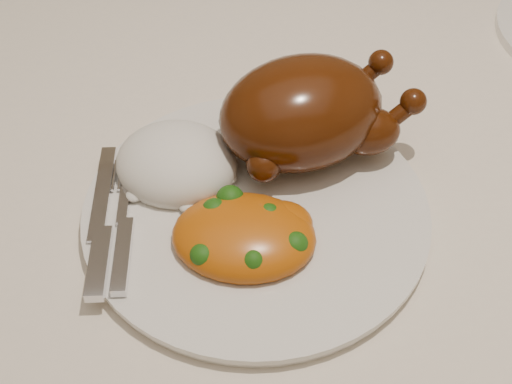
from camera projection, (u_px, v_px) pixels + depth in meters
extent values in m
cube|color=brown|center=(332.00, 195.00, 0.69)|extent=(1.60, 0.90, 0.04)
cube|color=beige|center=(334.00, 177.00, 0.67)|extent=(1.72, 1.02, 0.01)
cylinder|color=silver|center=(256.00, 212.00, 0.63)|extent=(0.30, 0.30, 0.01)
ellipsoid|color=#4B1C08|center=(301.00, 113.00, 0.64)|extent=(0.18, 0.15, 0.10)
ellipsoid|color=#4B1C08|center=(291.00, 98.00, 0.62)|extent=(0.08, 0.07, 0.04)
ellipsoid|color=#4B1C08|center=(368.00, 131.00, 0.64)|extent=(0.06, 0.04, 0.04)
sphere|color=#4B1C08|center=(413.00, 102.00, 0.64)|extent=(0.02, 0.02, 0.02)
ellipsoid|color=#4B1C08|center=(339.00, 91.00, 0.68)|extent=(0.06, 0.04, 0.04)
sphere|color=#4B1C08|center=(381.00, 62.00, 0.68)|extent=(0.02, 0.02, 0.02)
sphere|color=#4B1C08|center=(264.00, 165.00, 0.62)|extent=(0.03, 0.03, 0.03)
sphere|color=#4B1C08|center=(236.00, 115.00, 0.66)|extent=(0.03, 0.03, 0.03)
ellipsoid|color=white|center=(177.00, 164.00, 0.65)|extent=(0.14, 0.14, 0.06)
ellipsoid|color=#D0540D|center=(244.00, 237.00, 0.59)|extent=(0.14, 0.12, 0.04)
ellipsoid|color=#D0540D|center=(281.00, 224.00, 0.60)|extent=(0.06, 0.05, 0.03)
ellipsoid|color=#173F0A|center=(203.00, 254.00, 0.57)|extent=(0.02, 0.02, 0.02)
ellipsoid|color=#173F0A|center=(215.00, 212.00, 0.60)|extent=(0.02, 0.02, 0.02)
ellipsoid|color=#173F0A|center=(224.00, 223.00, 0.60)|extent=(0.03, 0.03, 0.03)
ellipsoid|color=#173F0A|center=(294.00, 244.00, 0.58)|extent=(0.02, 0.02, 0.02)
ellipsoid|color=#173F0A|center=(268.00, 217.00, 0.60)|extent=(0.02, 0.02, 0.02)
ellipsoid|color=#173F0A|center=(226.00, 229.00, 0.59)|extent=(0.02, 0.02, 0.02)
ellipsoid|color=#173F0A|center=(253.00, 262.00, 0.57)|extent=(0.02, 0.02, 0.02)
ellipsoid|color=#173F0A|center=(230.00, 199.00, 0.61)|extent=(0.02, 0.02, 0.02)
cube|color=silver|center=(102.00, 192.00, 0.63)|extent=(0.02, 0.11, 0.00)
cube|color=silver|center=(99.00, 263.00, 0.58)|extent=(0.02, 0.07, 0.01)
cube|color=silver|center=(123.00, 256.00, 0.58)|extent=(0.02, 0.08, 0.01)
cube|color=silver|center=(124.00, 190.00, 0.63)|extent=(0.02, 0.08, 0.00)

